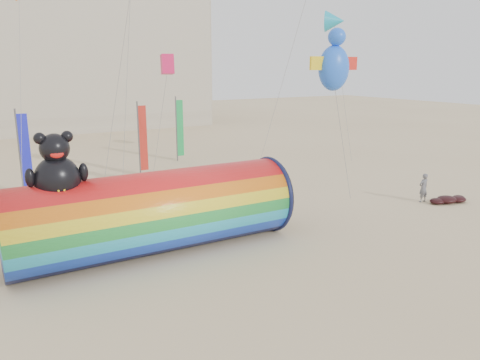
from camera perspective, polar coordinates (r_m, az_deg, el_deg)
ground at (r=20.74m, az=0.91°, el=-7.47°), size 160.00×160.00×0.00m
windsock_assembly at (r=19.44m, az=-10.32°, el=-3.64°), size 11.56×3.52×5.33m
kite_handler at (r=28.32m, az=21.45°, el=-0.89°), size 0.62×0.42×1.65m
fabric_bundle at (r=28.95m, az=24.07°, el=-2.17°), size 2.62×1.35×0.41m
festival_banners at (r=33.37m, az=-13.99°, el=4.91°), size 12.74×5.86×5.20m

